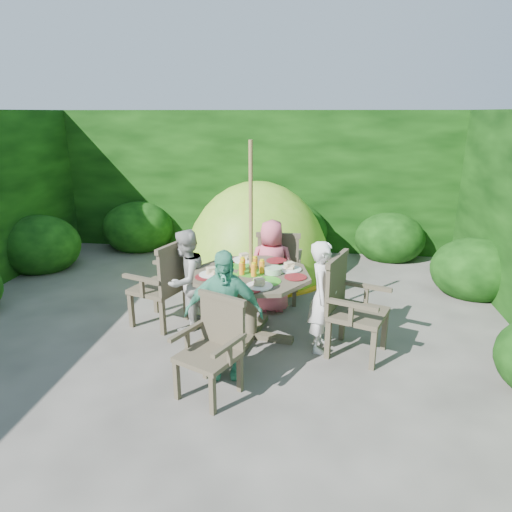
# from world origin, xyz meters

# --- Properties ---
(ground) EXTENTS (60.00, 60.00, 0.00)m
(ground) POSITION_xyz_m (0.00, 0.00, 0.00)
(ground) COLOR #45433E
(ground) RESTS_ON ground
(hedge_enclosure) EXTENTS (9.00, 9.00, 2.50)m
(hedge_enclosure) POSITION_xyz_m (0.00, 1.33, 1.25)
(hedge_enclosure) COLOR black
(hedge_enclosure) RESTS_ON ground
(patio_table) EXTENTS (1.57, 1.57, 0.94)m
(patio_table) POSITION_xyz_m (0.44, 0.07, 0.66)
(patio_table) COLOR #3A3426
(patio_table) RESTS_ON ground
(parasol_pole) EXTENTS (0.05, 0.05, 2.20)m
(parasol_pole) POSITION_xyz_m (0.43, 0.06, 1.10)
(parasol_pole) COLOR olive
(parasol_pole) RESTS_ON ground
(garden_chair_right) EXTENTS (0.71, 0.76, 1.02)m
(garden_chair_right) POSITION_xyz_m (1.51, -0.12, 0.54)
(garden_chair_right) COLOR #3A3426
(garden_chair_right) RESTS_ON ground
(garden_chair_left) EXTENTS (0.69, 0.74, 1.00)m
(garden_chair_left) POSITION_xyz_m (-0.64, 0.25, 0.53)
(garden_chair_left) COLOR #3A3426
(garden_chair_left) RESTS_ON ground
(garden_chair_back) EXTENTS (0.58, 0.52, 0.96)m
(garden_chair_back) POSITION_xyz_m (0.65, 1.14, 0.51)
(garden_chair_back) COLOR #3A3426
(garden_chair_back) RESTS_ON ground
(garden_chair_front) EXTENTS (0.67, 0.64, 0.87)m
(garden_chair_front) POSITION_xyz_m (0.25, -1.03, 0.47)
(garden_chair_front) COLOR #3A3426
(garden_chair_front) RESTS_ON ground
(child_right) EXTENTS (0.35, 0.48, 1.21)m
(child_right) POSITION_xyz_m (1.22, -0.08, 0.61)
(child_right) COLOR white
(child_right) RESTS_ON ground
(child_left) EXTENTS (0.61, 0.70, 1.20)m
(child_left) POSITION_xyz_m (-0.35, 0.21, 0.60)
(child_left) COLOR #A4A49E
(child_left) RESTS_ON ground
(child_back) EXTENTS (0.62, 0.44, 1.20)m
(child_back) POSITION_xyz_m (0.58, 0.85, 0.60)
(child_back) COLOR #D1566A
(child_back) RESTS_ON ground
(child_front) EXTENTS (0.78, 0.40, 1.28)m
(child_front) POSITION_xyz_m (0.29, -0.72, 0.64)
(child_front) COLOR #47A682
(child_front) RESTS_ON ground
(dome_tent) EXTENTS (2.52, 2.52, 2.89)m
(dome_tent) POSITION_xyz_m (0.18, 2.38, 0.00)
(dome_tent) COLOR #73B022
(dome_tent) RESTS_ON ground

